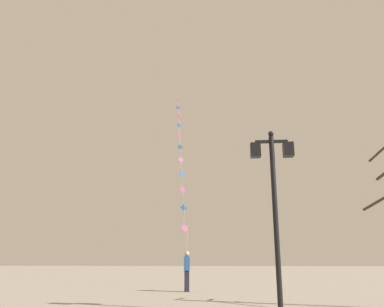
# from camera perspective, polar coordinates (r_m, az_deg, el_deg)

# --- Properties ---
(ground_plane) EXTENTS (160.00, 160.00, 0.00)m
(ground_plane) POSITION_cam_1_polar(r_m,az_deg,el_deg) (21.86, 2.01, -18.71)
(ground_plane) COLOR gray
(twin_lantern_lamp_post) EXTENTS (1.20, 0.28, 4.87)m
(twin_lantern_lamp_post) POSITION_cam_1_polar(r_m,az_deg,el_deg) (11.06, 11.79, -4.24)
(twin_lantern_lamp_post) COLOR black
(twin_lantern_lamp_post) RESTS_ON ground_plane
(kite_train) EXTENTS (2.50, 15.30, 16.30)m
(kite_train) POSITION_cam_1_polar(r_m,az_deg,el_deg) (28.48, -1.66, -0.27)
(kite_train) COLOR brown
(kite_train) RESTS_ON ground_plane
(kite_flyer) EXTENTS (0.29, 0.62, 1.71)m
(kite_flyer) POSITION_cam_1_polar(r_m,az_deg,el_deg) (17.90, -0.76, -16.58)
(kite_flyer) COLOR #1E1E2D
(kite_flyer) RESTS_ON ground_plane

